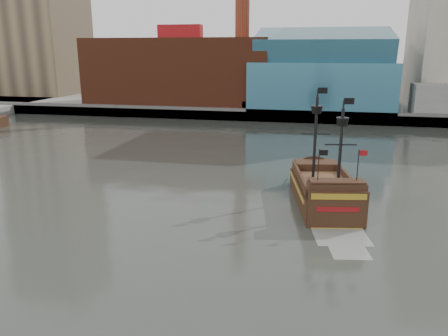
# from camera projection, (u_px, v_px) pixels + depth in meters

# --- Properties ---
(ground) EXTENTS (400.00, 400.00, 0.00)m
(ground) POSITION_uv_depth(u_px,v_px,m) (179.00, 255.00, 32.01)
(ground) COLOR #262924
(ground) RESTS_ON ground
(promenade_far) EXTENTS (220.00, 60.00, 2.00)m
(promenade_far) POSITION_uv_depth(u_px,v_px,m) (282.00, 101.00, 118.59)
(promenade_far) COLOR slate
(promenade_far) RESTS_ON ground
(seawall) EXTENTS (220.00, 1.00, 2.60)m
(seawall) POSITION_uv_depth(u_px,v_px,m) (270.00, 115.00, 90.67)
(seawall) COLOR #4C4C49
(seawall) RESTS_ON ground
(skyline) EXTENTS (149.00, 45.00, 62.00)m
(skyline) POSITION_uv_depth(u_px,v_px,m) (304.00, 6.00, 104.34)
(skyline) COLOR brown
(skyline) RESTS_ON promenade_far
(pirate_ship) EXTENTS (7.41, 16.48, 11.90)m
(pirate_ship) POSITION_uv_depth(u_px,v_px,m) (324.00, 194.00, 42.34)
(pirate_ship) COLOR black
(pirate_ship) RESTS_ON ground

